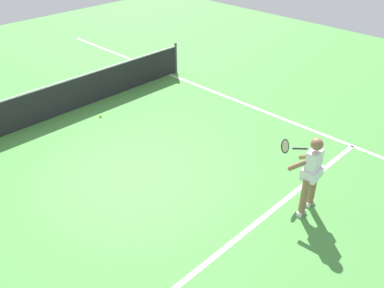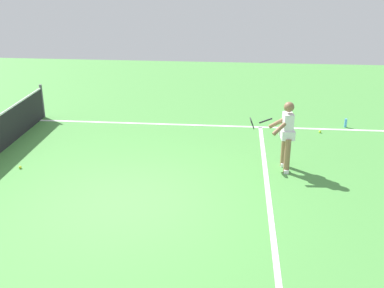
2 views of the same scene
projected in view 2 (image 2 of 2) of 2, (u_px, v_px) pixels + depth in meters
ground_plane at (132, 200)px, 9.27m from camera, size 26.33×26.33×0.00m
service_line_marking at (270, 206)px, 9.04m from camera, size 9.02×0.10×0.01m
sideline_right_marking at (166, 124)px, 13.45m from camera, size 0.10×18.25×0.01m
tennis_player at (286, 133)px, 10.32m from camera, size 0.74×0.99×1.55m
tennis_ball_near at (20, 167)px, 10.63m from camera, size 0.07×0.07×0.07m
tennis_ball_mid at (320, 132)px, 12.79m from camera, size 0.07×0.07×0.07m
water_bottle at (346, 123)px, 13.18m from camera, size 0.07×0.07×0.24m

